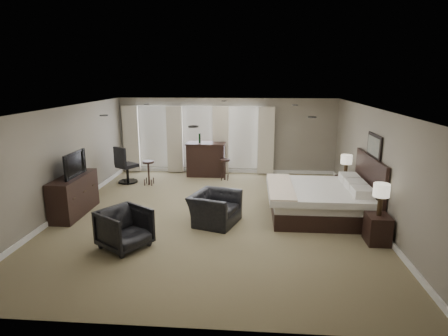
# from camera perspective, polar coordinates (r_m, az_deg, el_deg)

# --- Properties ---
(room) EXTENTS (7.60, 8.60, 2.64)m
(room) POSITION_cam_1_polar(r_m,az_deg,el_deg) (8.88, -1.49, 0.66)
(room) COLOR #746849
(room) RESTS_ON ground
(window_bay) EXTENTS (5.25, 0.20, 2.30)m
(window_bay) POSITION_cam_1_polar(r_m,az_deg,el_deg) (13.03, -4.00, 4.43)
(window_bay) COLOR silver
(window_bay) RESTS_ON room
(bed) EXTENTS (2.36, 2.25, 1.50)m
(bed) POSITION_cam_1_polar(r_m,az_deg,el_deg) (9.29, 14.70, -2.72)
(bed) COLOR silver
(bed) RESTS_ON ground
(nightstand_near) EXTENTS (0.44, 0.54, 0.59)m
(nightstand_near) POSITION_cam_1_polar(r_m,az_deg,el_deg) (8.32, 22.34, -8.60)
(nightstand_near) COLOR black
(nightstand_near) RESTS_ON ground
(nightstand_far) EXTENTS (0.45, 0.55, 0.60)m
(nightstand_far) POSITION_cam_1_polar(r_m,az_deg,el_deg) (10.96, 17.85, -2.87)
(nightstand_far) COLOR black
(nightstand_far) RESTS_ON ground
(lamp_near) EXTENTS (0.32, 0.32, 0.66)m
(lamp_near) POSITION_cam_1_polar(r_m,az_deg,el_deg) (8.12, 22.75, -4.49)
(lamp_near) COLOR beige
(lamp_near) RESTS_ON nightstand_near
(lamp_far) EXTENTS (0.31, 0.31, 0.63)m
(lamp_far) POSITION_cam_1_polar(r_m,az_deg,el_deg) (10.80, 18.09, 0.27)
(lamp_far) COLOR beige
(lamp_far) RESTS_ON nightstand_far
(wall_art) EXTENTS (0.04, 0.96, 0.56)m
(wall_art) POSITION_cam_1_polar(r_m,az_deg,el_deg) (9.33, 21.86, 3.13)
(wall_art) COLOR slate
(wall_art) RESTS_ON room
(dresser) EXTENTS (0.54, 1.66, 0.97)m
(dresser) POSITION_cam_1_polar(r_m,az_deg,el_deg) (9.90, -21.89, -3.87)
(dresser) COLOR black
(dresser) RESTS_ON ground
(tv) EXTENTS (0.60, 1.04, 0.14)m
(tv) POSITION_cam_1_polar(r_m,az_deg,el_deg) (9.76, -22.18, -0.78)
(tv) COLOR black
(tv) RESTS_ON dresser
(armchair_near) EXTENTS (1.03, 1.27, 0.96)m
(armchair_near) POSITION_cam_1_polar(r_m,az_deg,el_deg) (8.64, -1.40, -5.38)
(armchair_near) COLOR black
(armchair_near) RESTS_ON ground
(armchair_far) EXTENTS (1.14, 1.16, 0.88)m
(armchair_far) POSITION_cam_1_polar(r_m,az_deg,el_deg) (7.70, -14.92, -8.64)
(armchair_far) COLOR black
(armchair_far) RESTS_ON ground
(bar_counter) EXTENTS (1.32, 0.69, 1.15)m
(bar_counter) POSITION_cam_1_polar(r_m,az_deg,el_deg) (12.75, -2.74, 1.37)
(bar_counter) COLOR black
(bar_counter) RESTS_ON ground
(bar_stool_left) EXTENTS (0.40, 0.40, 0.76)m
(bar_stool_left) POSITION_cam_1_polar(r_m,az_deg,el_deg) (11.92, -11.41, -0.73)
(bar_stool_left) COLOR black
(bar_stool_left) RESTS_ON ground
(bar_stool_right) EXTENTS (0.37, 0.37, 0.69)m
(bar_stool_right) POSITION_cam_1_polar(r_m,az_deg,el_deg) (12.24, 0.13, -0.24)
(bar_stool_right) COLOR black
(bar_stool_right) RESTS_ON ground
(desk_chair) EXTENTS (0.84, 0.84, 1.19)m
(desk_chair) POSITION_cam_1_polar(r_m,az_deg,el_deg) (12.26, -14.57, 0.52)
(desk_chair) COLOR black
(desk_chair) RESTS_ON ground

